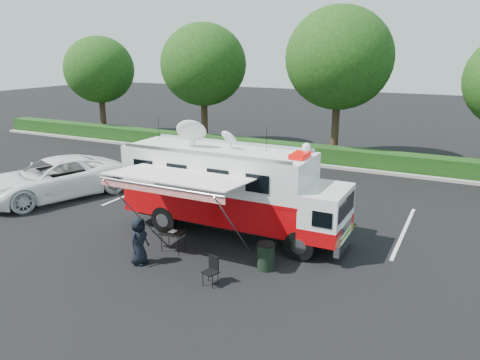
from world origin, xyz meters
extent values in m
plane|color=black|center=(0.00, 0.00, 0.00)|extent=(120.00, 120.00, 0.00)
cube|color=#9E998E|center=(4.00, 11.00, 0.07)|extent=(60.00, 0.35, 0.15)
cube|color=black|center=(4.00, 11.90, 0.50)|extent=(60.00, 1.20, 1.00)
cylinder|color=black|center=(-18.00, 13.00, 2.00)|extent=(0.44, 0.44, 4.00)
ellipsoid|color=#14380F|center=(-18.00, 13.00, 4.96)|extent=(5.12, 5.12, 4.86)
cylinder|color=black|center=(-9.00, 13.00, 2.20)|extent=(0.44, 0.44, 4.40)
ellipsoid|color=#14380F|center=(-9.00, 13.00, 5.46)|extent=(5.63, 5.63, 5.35)
cylinder|color=black|center=(0.00, 13.00, 2.40)|extent=(0.44, 0.44, 4.80)
ellipsoid|color=#14380F|center=(0.00, 13.00, 5.95)|extent=(6.14, 6.14, 5.84)
cube|color=silver|center=(-12.50, 3.00, 0.00)|extent=(0.12, 5.50, 0.01)
cube|color=silver|center=(-6.50, 3.00, 0.00)|extent=(0.12, 5.50, 0.01)
cube|color=silver|center=(-0.50, 3.00, 0.00)|extent=(0.12, 5.50, 0.01)
cube|color=silver|center=(5.50, 3.00, 0.00)|extent=(0.12, 5.50, 0.01)
cube|color=black|center=(0.00, 0.00, 0.49)|extent=(7.71, 1.26, 0.27)
cylinder|color=black|center=(2.87, -0.99, 0.49)|extent=(0.99, 0.29, 0.99)
cylinder|color=black|center=(2.87, 0.99, 0.49)|extent=(0.99, 0.29, 0.99)
cylinder|color=black|center=(-2.33, -0.99, 0.49)|extent=(0.99, 0.29, 0.99)
cylinder|color=black|center=(-2.33, 0.99, 0.49)|extent=(0.99, 0.29, 0.99)
cube|color=silver|center=(4.08, 0.00, 0.54)|extent=(0.18, 2.24, 0.36)
cube|color=silver|center=(3.41, 0.00, 1.39)|extent=(1.26, 2.24, 1.52)
cube|color=#AF070A|center=(3.41, 0.00, 0.85)|extent=(1.27, 2.26, 0.49)
cube|color=black|center=(3.99, 0.00, 1.66)|extent=(0.11, 1.94, 0.63)
cube|color=#AF070A|center=(-0.63, 0.00, 1.17)|extent=(6.82, 2.24, 1.08)
cube|color=#AF070A|center=(-0.63, 0.00, 1.70)|extent=(6.84, 2.26, 0.09)
cube|color=silver|center=(-0.63, 0.00, 2.38)|extent=(6.82, 2.24, 1.26)
cube|color=silver|center=(-0.63, 0.00, 3.04)|extent=(6.82, 2.24, 0.07)
cube|color=#CC0505|center=(2.42, 0.00, 3.17)|extent=(0.49, 0.85, 0.14)
sphere|color=silver|center=(2.33, 0.90, 3.26)|extent=(0.30, 0.30, 0.30)
ellipsoid|color=silver|center=(-1.61, -0.13, 3.68)|extent=(1.08, 1.08, 0.32)
ellipsoid|color=silver|center=(-0.27, 0.18, 3.50)|extent=(0.63, 0.63, 0.18)
cylinder|color=black|center=(-3.41, 0.36, 3.50)|extent=(0.02, 0.02, 0.90)
cylinder|color=black|center=(-1.97, 0.36, 3.50)|extent=(0.02, 0.02, 0.90)
cylinder|color=black|center=(1.08, 0.36, 3.50)|extent=(0.02, 0.02, 0.90)
cube|color=white|center=(-0.81, -2.20, 2.60)|extent=(4.49, 2.15, 0.19)
cube|color=red|center=(-0.81, -3.25, 2.44)|extent=(4.49, 0.04, 0.25)
cylinder|color=#B2B2B7|center=(-0.81, -3.27, 2.55)|extent=(4.49, 0.07, 0.07)
cylinder|color=#B2B2B7|center=(-2.80, -2.27, 1.28)|extent=(0.05, 2.34, 2.58)
cylinder|color=#B2B2B7|center=(1.19, -2.27, 1.28)|extent=(0.05, 2.34, 2.58)
imported|color=white|center=(-9.18, 0.19, 0.00)|extent=(5.01, 6.98, 1.77)
imported|color=black|center=(-1.49, -3.49, 0.00)|extent=(0.51, 0.76, 1.53)
cube|color=black|center=(-1.07, -2.26, 0.66)|extent=(0.86, 0.64, 0.04)
cylinder|color=black|center=(-1.40, -2.47, 0.33)|extent=(0.02, 0.02, 0.66)
cylinder|color=black|center=(-1.40, -2.06, 0.33)|extent=(0.02, 0.02, 0.66)
cylinder|color=black|center=(-0.74, -2.47, 0.33)|extent=(0.02, 0.02, 0.66)
cylinder|color=black|center=(-0.74, -2.06, 0.33)|extent=(0.02, 0.02, 0.66)
cube|color=silver|center=(-1.12, -2.21, 0.68)|extent=(0.21, 0.28, 0.01)
cube|color=black|center=(1.17, -3.69, 0.39)|extent=(0.49, 0.49, 0.03)
cube|color=black|center=(1.17, -3.49, 0.61)|extent=(0.38, 0.15, 0.44)
cylinder|color=black|center=(1.02, -3.84, 0.20)|extent=(0.02, 0.02, 0.39)
cylinder|color=black|center=(1.02, -3.53, 0.20)|extent=(0.02, 0.02, 0.39)
cylinder|color=black|center=(1.33, -3.84, 0.20)|extent=(0.02, 0.02, 0.39)
cylinder|color=black|center=(1.33, -3.53, 0.20)|extent=(0.02, 0.02, 0.39)
cylinder|color=black|center=(2.18, -2.07, 0.40)|extent=(0.52, 0.52, 0.80)
cylinder|color=black|center=(2.18, -2.07, 0.82)|extent=(0.56, 0.56, 0.04)
camera|label=1|loc=(7.33, -14.02, 6.50)|focal=35.00mm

